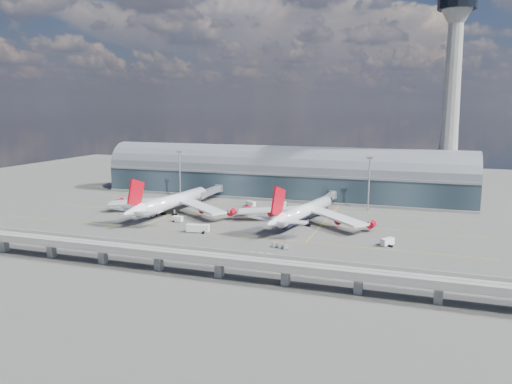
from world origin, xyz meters
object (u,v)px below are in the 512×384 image
(airliner_right, at_px, (303,212))
(service_truck_1, at_px, (178,219))
(service_truck_2, at_px, (198,228))
(service_truck_5, at_px, (251,204))
(cargo_train_0, at_px, (94,242))
(service_truck_0, at_px, (151,213))
(cargo_train_1, at_px, (281,246))
(airliner_left, at_px, (170,202))
(floodlight_mast_right, at_px, (369,182))
(control_tower, at_px, (451,101))
(cargo_train_2, at_px, (261,256))
(service_truck_3, at_px, (387,242))
(floodlight_mast_left, at_px, (180,173))
(service_truck_4, at_px, (284,205))

(airliner_right, height_order, service_truck_1, airliner_right)
(service_truck_2, distance_m, service_truck_5, 55.41)
(service_truck_5, distance_m, cargo_train_0, 88.69)
(service_truck_2, bearing_deg, service_truck_0, 47.62)
(cargo_train_0, relative_size, cargo_train_1, 1.27)
(airliner_left, xyz_separation_m, service_truck_2, (26.11, -25.90, -4.17))
(floodlight_mast_right, relative_size, service_truck_0, 3.34)
(control_tower, distance_m, airliner_right, 98.87)
(cargo_train_0, bearing_deg, service_truck_2, -24.31)
(service_truck_1, bearing_deg, cargo_train_2, -122.61)
(control_tower, xyz_separation_m, service_truck_2, (-93.62, -92.66, -49.94))
(cargo_train_1, bearing_deg, service_truck_0, 44.54)
(cargo_train_2, bearing_deg, service_truck_1, 60.86)
(cargo_train_1, bearing_deg, control_tower, -51.35)
(floodlight_mast_right, height_order, service_truck_3, floodlight_mast_right)
(service_truck_3, height_order, service_truck_5, service_truck_3)
(airliner_right, distance_m, cargo_train_0, 84.36)
(service_truck_2, height_order, cargo_train_2, service_truck_2)
(service_truck_1, bearing_deg, cargo_train_0, 168.89)
(cargo_train_0, bearing_deg, control_tower, -24.84)
(floodlight_mast_left, relative_size, cargo_train_0, 2.89)
(service_truck_2, relative_size, cargo_train_0, 1.05)
(floodlight_mast_left, xyz_separation_m, cargo_train_0, (13.71, -92.71, -12.85))
(floodlight_mast_right, height_order, cargo_train_1, floodlight_mast_right)
(airliner_right, relative_size, service_truck_4, 12.94)
(service_truck_4, height_order, cargo_train_2, service_truck_4)
(airliner_left, distance_m, service_truck_1, 16.47)
(floodlight_mast_left, height_order, service_truck_5, floodlight_mast_left)
(floodlight_mast_right, distance_m, service_truck_5, 58.21)
(airliner_right, relative_size, cargo_train_2, 7.75)
(service_truck_3, xyz_separation_m, cargo_train_2, (-37.88, -29.38, -0.44))
(floodlight_mast_right, height_order, cargo_train_2, floodlight_mast_right)
(service_truck_3, bearing_deg, service_truck_4, 168.08)
(airliner_left, xyz_separation_m, cargo_train_2, (60.49, -50.30, -4.93))
(service_truck_4, bearing_deg, cargo_train_0, -135.45)
(airliner_right, height_order, service_truck_5, airliner_right)
(control_tower, xyz_separation_m, airliner_left, (-119.73, -66.76, -45.78))
(service_truck_5, height_order, cargo_train_1, service_truck_5)
(airliner_right, bearing_deg, floodlight_mast_left, 164.81)
(service_truck_3, xyz_separation_m, cargo_train_0, (-99.92, -33.02, -0.60))
(floodlight_mast_left, xyz_separation_m, service_truck_4, (60.04, -5.62, -12.32))
(floodlight_mast_right, bearing_deg, service_truck_3, -77.13)
(airliner_left, height_order, cargo_train_1, airliner_left)
(floodlight_mast_left, relative_size, service_truck_0, 3.34)
(airliner_right, xyz_separation_m, cargo_train_0, (-63.79, -55.02, -4.45))
(floodlight_mast_right, distance_m, service_truck_2, 88.09)
(cargo_train_0, relative_size, cargo_train_2, 1.09)
(service_truck_4, distance_m, cargo_train_0, 98.65)
(floodlight_mast_right, relative_size, cargo_train_0, 2.89)
(floodlight_mast_left, bearing_deg, service_truck_1, -63.65)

